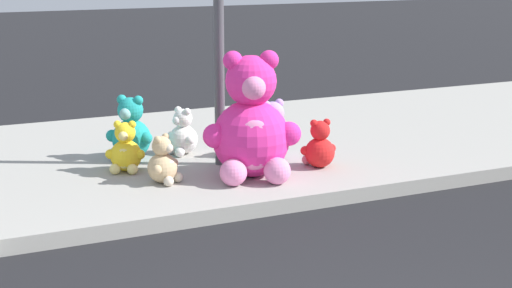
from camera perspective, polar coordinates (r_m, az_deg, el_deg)
sidewalk at (r=8.97m, az=-10.49°, el=-1.38°), size 28.00×4.40×0.15m
sign_pole at (r=8.22m, az=-2.76°, el=10.01°), size 0.56×0.11×3.20m
plush_pink_large at (r=7.90m, az=-0.33°, el=1.22°), size 0.97×0.92×1.30m
plush_tan at (r=7.82m, az=-6.80°, el=-1.44°), size 0.35×0.36×0.50m
plush_teal at (r=8.79m, az=-9.20°, el=0.78°), size 0.51×0.51×0.72m
plush_lavender at (r=8.78m, az=1.14°, el=0.78°), size 0.50×0.46×0.65m
plush_white at (r=8.92m, az=-5.44°, el=0.64°), size 0.39×0.39×0.54m
plush_red at (r=8.37m, az=4.66°, el=-0.27°), size 0.41×0.36×0.53m
plush_yellow at (r=8.28m, az=-9.55°, el=-0.53°), size 0.39×0.39×0.54m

